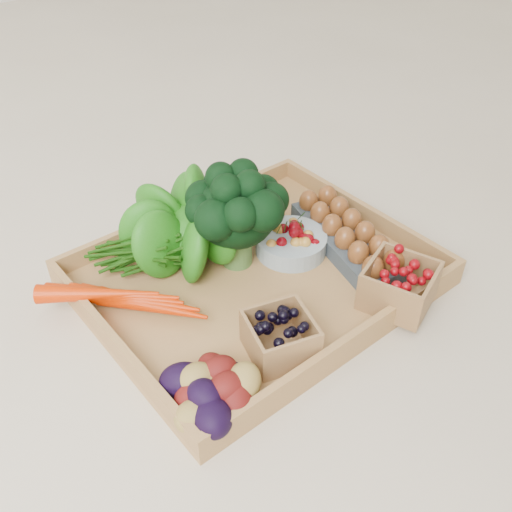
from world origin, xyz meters
TOP-DOWN VIEW (x-y plane):
  - ground at (0.00, 0.00)m, footprint 4.00×4.00m
  - tray at (0.00, 0.00)m, footprint 0.55×0.45m
  - carrots at (-0.21, 0.06)m, footprint 0.21×0.15m
  - lettuce at (-0.04, 0.12)m, footprint 0.16×0.16m
  - broccoli at (-0.00, 0.05)m, footprint 0.18×0.18m
  - cherry_bowl at (0.09, 0.02)m, footprint 0.13×0.13m
  - egg_carton at (0.18, -0.04)m, footprint 0.15×0.28m
  - potatoes at (-0.21, -0.16)m, footprint 0.14×0.14m
  - punnet_blackberry at (-0.08, -0.15)m, footprint 0.12×0.12m
  - punnet_raspberry at (0.14, -0.19)m, footprint 0.13×0.13m

SIDE VIEW (x-z plane):
  - ground at x=0.00m, z-range 0.00..0.00m
  - tray at x=0.00m, z-range 0.00..0.01m
  - egg_carton at x=0.18m, z-range 0.01..0.05m
  - cherry_bowl at x=0.09m, z-range 0.01..0.05m
  - carrots at x=-0.21m, z-range 0.01..0.06m
  - punnet_blackberry at x=-0.08m, z-range 0.01..0.08m
  - punnet_raspberry at x=0.14m, z-range 0.01..0.09m
  - potatoes at x=-0.21m, z-range 0.01..0.10m
  - broccoli at x=0.00m, z-range 0.02..0.15m
  - lettuce at x=-0.04m, z-range 0.02..0.17m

